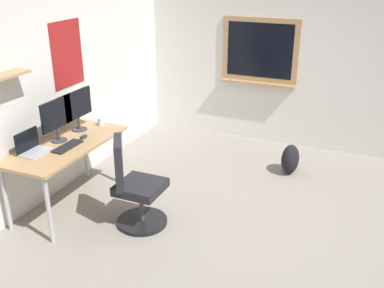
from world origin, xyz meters
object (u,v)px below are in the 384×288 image
desk (66,150)px  office_chair (134,189)px  monitor_primary (57,117)px  laptop (32,148)px  coffee_mug (101,122)px  monitor_secondary (78,107)px  backpack (290,159)px  keyboard (68,146)px  computer_mouse (84,136)px

desk → office_chair: office_chair is taller
office_chair → monitor_primary: 1.13m
laptop → coffee_mug: bearing=-11.2°
monitor_secondary → monitor_primary: bearing=180.0°
monitor_primary → coffee_mug: (0.58, -0.14, -0.22)m
laptop → backpack: 3.09m
keyboard → coffee_mug: coffee_mug is taller
backpack → computer_mouse: bearing=128.2°
desk → monitor_primary: size_ratio=3.07×
office_chair → keyboard: (-0.02, 0.76, 0.35)m
keyboard → coffee_mug: bearing=4.2°
coffee_mug → backpack: 2.40m
monitor_primary → keyboard: monitor_primary is taller
computer_mouse → office_chair: bearing=-108.5°
office_chair → monitor_secondary: (0.44, 0.95, 0.61)m
computer_mouse → coffee_mug: coffee_mug is taller
laptop → monitor_secondary: bearing=-3.9°
computer_mouse → coffee_mug: size_ratio=1.13×
coffee_mug → backpack: coffee_mug is taller
monitor_primary → desk: bearing=-108.7°
monitor_primary → coffee_mug: monitor_primary is taller
desk → backpack: bearing=-49.4°
coffee_mug → backpack: bearing=-60.4°
office_chair → backpack: size_ratio=2.48×
office_chair → keyboard: 0.84m
monitor_secondary → coffee_mug: 0.34m
computer_mouse → keyboard: bearing=180.0°
monitor_primary → computer_mouse: monitor_primary is taller
monitor_secondary → backpack: (1.37, -2.16, -0.82)m
office_chair → coffee_mug: bearing=50.9°
monitor_primary → coffee_mug: 0.63m
desk → monitor_secondary: (0.39, 0.11, 0.34)m
backpack → monitor_secondary: bearing=122.4°
monitor_secondary → computer_mouse: bearing=-134.5°
keyboard → computer_mouse: bearing=0.0°
monitor_primary → keyboard: bearing=-119.8°
monitor_secondary → computer_mouse: size_ratio=4.46×
laptop → coffee_mug: size_ratio=3.37×
office_chair → laptop: 1.10m
monitor_secondary → keyboard: (-0.46, -0.19, -0.26)m
keyboard → backpack: size_ratio=0.97×
office_chair → monitor_secondary: size_ratio=2.05×
office_chair → keyboard: bearing=91.9°
laptop → monitor_primary: monitor_primary is taller
desk → coffee_mug: bearing=-2.9°
desk → keyboard: bearing=-131.2°
monitor_primary → backpack: bearing=-51.3°
laptop → monitor_primary: 0.42m
monitor_secondary → coffee_mug: (0.22, -0.14, -0.22)m
laptop → computer_mouse: (0.53, -0.23, -0.04)m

